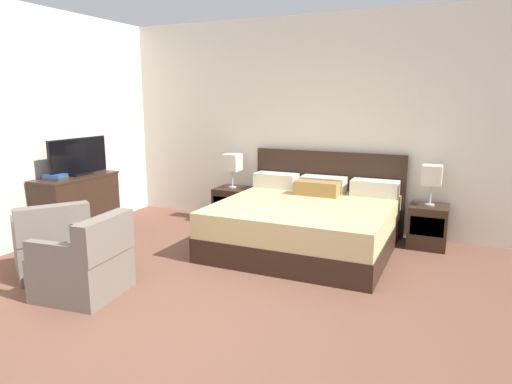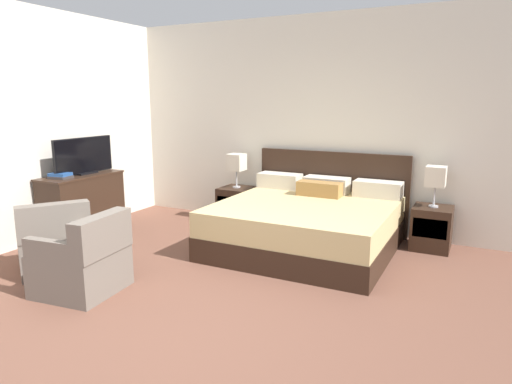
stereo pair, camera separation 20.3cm
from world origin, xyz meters
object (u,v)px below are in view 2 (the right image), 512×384
book_red_cover (61,177)px  table_lamp_right (436,177)px  tv (84,156)px  armchair_by_window (54,243)px  bed (307,223)px  dresser (83,204)px  nightstand_left (237,205)px  table_lamp_left (236,163)px  armchair_companion (84,263)px  nightstand_right (432,228)px  book_blue_cover (60,174)px

book_red_cover → table_lamp_right: bearing=23.1°
tv → book_red_cover: size_ratio=3.89×
armchair_by_window → tv: bearing=121.9°
bed → dresser: size_ratio=1.89×
book_red_cover → nightstand_left: bearing=49.9°
table_lamp_left → book_red_cover: 2.32m
table_lamp_left → tv: 2.05m
table_lamp_right → tv: 4.40m
book_red_cover → armchair_companion: size_ratio=0.32×
dresser → armchair_companion: size_ratio=1.44×
nightstand_left → table_lamp_right: (2.67, 0.00, 0.62)m
dresser → tv: (0.00, 0.08, 0.62)m
table_lamp_left → armchair_companion: (-0.07, -2.79, -0.59)m
nightstand_left → nightstand_right: same height
nightstand_right → book_blue_cover: bearing=-156.9°
nightstand_left → table_lamp_right: bearing=0.0°
table_lamp_left → armchair_by_window: size_ratio=0.51×
nightstand_right → armchair_by_window: bearing=-144.1°
table_lamp_left → book_blue_cover: bearing=-130.1°
table_lamp_right → nightstand_left: bearing=-180.0°
nightstand_right → table_lamp_right: bearing=90.0°
bed → tv: 3.01m
nightstand_left → book_red_cover: (-1.49, -1.78, 0.57)m
book_blue_cover → table_lamp_right: bearing=23.1°
nightstand_right → table_lamp_left: bearing=180.0°
book_red_cover → armchair_companion: (1.43, -1.01, -0.54)m
nightstand_right → armchair_by_window: 4.28m
nightstand_left → armchair_by_window: bearing=-107.5°
nightstand_left → book_blue_cover: size_ratio=2.22×
bed → table_lamp_right: 1.60m
armchair_by_window → armchair_companion: same height
nightstand_left → armchair_companion: bearing=-91.4°
dresser → tv: tv is taller
armchair_by_window → bed: bearing=41.0°
tv → book_red_cover: tv is taller
table_lamp_left → armchair_by_window: table_lamp_left is taller
table_lamp_left → book_red_cover: size_ratio=2.03×
nightstand_right → book_blue_cover: book_blue_cover is taller
table_lamp_left → armchair_by_window: (-0.79, -2.51, -0.59)m
table_lamp_right → book_red_cover: (-4.17, -1.78, -0.05)m
dresser → table_lamp_right: bearing=19.4°
book_blue_cover → armchair_by_window: 1.17m
nightstand_right → table_lamp_right: 0.62m
book_blue_cover → tv: bearing=89.8°
dresser → tv: bearing=88.2°
dresser → nightstand_left: bearing=44.3°
armchair_by_window → nightstand_right: bearing=35.9°
nightstand_right → dresser: 4.43m
table_lamp_left → armchair_companion: 2.85m
table_lamp_right → dresser: 4.45m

